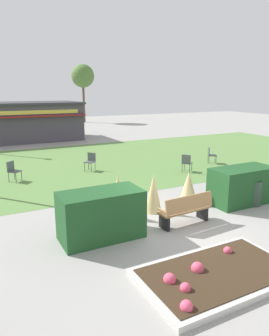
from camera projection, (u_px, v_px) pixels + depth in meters
ground_plane at (176, 226)px, 9.37m from camera, size 80.00×80.00×0.00m
lawn_patch at (79, 164)px, 17.31m from camera, size 36.00×12.00×0.01m
flower_bed at (216, 274)px, 6.76m from camera, size 3.42×1.98×0.33m
park_bench at (186, 209)px, 9.37m from camera, size 1.73×0.63×0.95m
hedge_left at (101, 215)px, 8.49m from camera, size 2.21×1.10×1.32m
hedge_right at (242, 185)px, 11.18m from camera, size 2.30×1.10×1.29m
ornamental_grass_behind_left at (118, 196)px, 9.96m from camera, size 0.75×0.75×1.35m
ornamental_grass_behind_right at (188, 188)px, 11.13m from camera, size 0.70×0.70×1.15m
ornamental_grass_behind_center at (153, 193)px, 10.36m from camera, size 0.57×0.57×1.29m
trash_bin at (254, 193)px, 11.00m from camera, size 0.52×0.52×0.89m
food_kiosk at (14, 122)px, 24.94m from camera, size 10.30×5.10×3.02m
cafe_chair_west at (187, 162)px, 15.45m from camera, size 0.62×0.62×0.89m
cafe_chair_east at (91, 160)px, 15.79m from camera, size 0.62×0.62×0.89m
cafe_chair_center at (13, 170)px, 13.91m from camera, size 0.62×0.62×0.89m
cafe_chair_north at (211, 154)px, 17.36m from camera, size 0.61×0.61×0.89m
parked_car_center_slot at (48, 123)px, 32.85m from camera, size 4.20×2.07×1.20m
tree_right_bg at (83, 76)px, 38.82m from camera, size 2.80×2.80×7.05m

